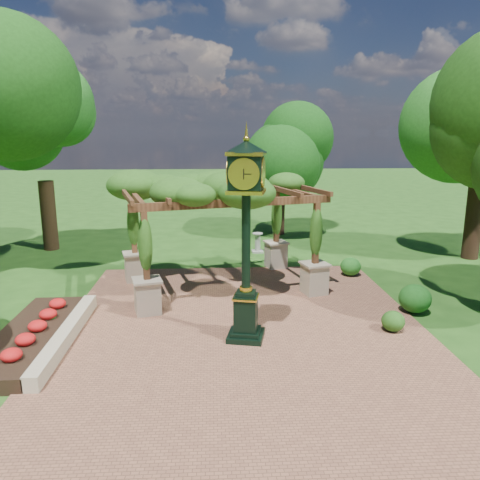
{
  "coord_description": "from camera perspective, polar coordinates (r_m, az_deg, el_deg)",
  "views": [
    {
      "loc": [
        -0.81,
        -10.91,
        5.28
      ],
      "look_at": [
        0.0,
        2.5,
        2.2
      ],
      "focal_mm": 35.0,
      "sensor_mm": 36.0,
      "label": 1
    }
  ],
  "objects": [
    {
      "name": "tree_north",
      "position": [
        24.65,
        4.92,
        10.82
      ],
      "size": [
        3.92,
        3.92,
        6.41
      ],
      "color": "black",
      "rests_on": "ground"
    },
    {
      "name": "shrub_back",
      "position": [
        18.08,
        13.33,
        -3.16
      ],
      "size": [
        0.79,
        0.79,
        0.69
      ],
      "primitive_type": "ellipsoid",
      "rotation": [
        0.0,
        0.0,
        -0.03
      ],
      "color": "#22661D",
      "rests_on": "brick_plaza"
    },
    {
      "name": "tree_west_far",
      "position": [
        22.9,
        -23.16,
        12.69
      ],
      "size": [
        3.65,
        3.65,
        8.19
      ],
      "color": "#322213",
      "rests_on": "ground"
    },
    {
      "name": "pergola",
      "position": [
        15.73,
        -2.41,
        5.66
      ],
      "size": [
        7.2,
        5.5,
        4.02
      ],
      "rotation": [
        0.0,
        0.0,
        0.26
      ],
      "color": "#BDAB8C",
      "rests_on": "brick_plaza"
    },
    {
      "name": "ground",
      "position": [
        12.15,
        0.73,
        -12.85
      ],
      "size": [
        120.0,
        120.0,
        0.0
      ],
      "primitive_type": "plane",
      "color": "#1E4714",
      "rests_on": "ground"
    },
    {
      "name": "brick_plaza",
      "position": [
        13.05,
        0.4,
        -10.87
      ],
      "size": [
        10.0,
        12.0,
        0.04
      ],
      "primitive_type": "cube",
      "color": "brown",
      "rests_on": "ground"
    },
    {
      "name": "sundial",
      "position": [
        21.13,
        2.16,
        -0.48
      ],
      "size": [
        0.52,
        0.52,
        0.9
      ],
      "rotation": [
        0.0,
        0.0,
        0.05
      ],
      "color": "gray",
      "rests_on": "ground"
    },
    {
      "name": "shrub_mid",
      "position": [
        14.98,
        20.56,
        -6.69
      ],
      "size": [
        1.03,
        1.03,
        0.85
      ],
      "primitive_type": "ellipsoid",
      "rotation": [
        0.0,
        0.0,
        -0.09
      ],
      "color": "#195016",
      "rests_on": "brick_plaza"
    },
    {
      "name": "flower_bed",
      "position": [
        13.35,
        -24.17,
        -10.74
      ],
      "size": [
        1.5,
        5.0,
        0.36
      ],
      "primitive_type": "cube",
      "color": "red",
      "rests_on": "ground"
    },
    {
      "name": "shrub_front",
      "position": [
        13.47,
        18.16,
        -9.38
      ],
      "size": [
        0.65,
        0.65,
        0.56
      ],
      "primitive_type": "ellipsoid",
      "rotation": [
        0.0,
        0.0,
        0.04
      ],
      "color": "#235117",
      "rests_on": "brick_plaza"
    },
    {
      "name": "pedestal_clock",
      "position": [
        11.56,
        0.75,
        2.02
      ],
      "size": [
        1.21,
        1.21,
        5.18
      ],
      "rotation": [
        0.0,
        0.0,
        -0.22
      ],
      "color": "black",
      "rests_on": "brick_plaza"
    },
    {
      "name": "border_wall",
      "position": [
        13.05,
        -20.41,
        -10.85
      ],
      "size": [
        0.35,
        5.0,
        0.4
      ],
      "primitive_type": "cube",
      "color": "#C6B793",
      "rests_on": "ground"
    }
  ]
}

